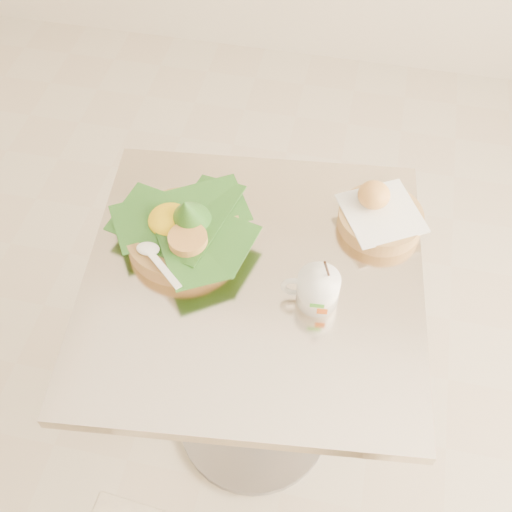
% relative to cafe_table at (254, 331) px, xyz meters
% --- Properties ---
extents(floor, '(3.60, 3.60, 0.00)m').
position_rel_cafe_table_xyz_m(floor, '(-0.11, 0.03, -0.53)').
color(floor, beige).
rests_on(floor, ground).
extents(cafe_table, '(0.77, 0.77, 0.75)m').
position_rel_cafe_table_xyz_m(cafe_table, '(0.00, 0.00, 0.00)').
color(cafe_table, gray).
rests_on(cafe_table, floor).
extents(rice_basket, '(0.31, 0.31, 0.15)m').
position_rel_cafe_table_xyz_m(rice_basket, '(-0.16, 0.06, 0.26)').
color(rice_basket, tan).
rests_on(rice_basket, cafe_table).
extents(bread_basket, '(0.21, 0.21, 0.10)m').
position_rel_cafe_table_xyz_m(bread_basket, '(0.24, 0.20, 0.25)').
color(bread_basket, tan).
rests_on(bread_basket, cafe_table).
extents(coffee_mug, '(0.12, 0.09, 0.15)m').
position_rel_cafe_table_xyz_m(coffee_mug, '(0.13, -0.03, 0.26)').
color(coffee_mug, white).
rests_on(coffee_mug, cafe_table).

